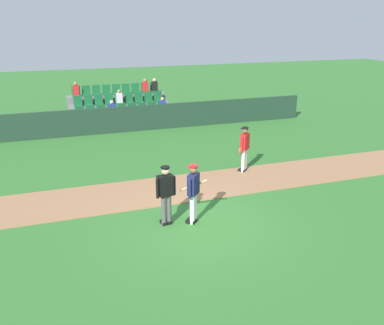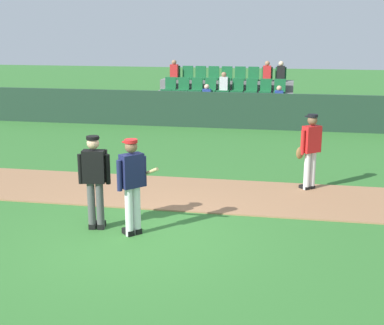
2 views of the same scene
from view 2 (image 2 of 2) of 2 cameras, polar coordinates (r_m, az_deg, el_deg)
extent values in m
plane|color=#33702D|center=(9.72, -6.18, -7.89)|extent=(80.00, 80.00, 0.00)
cube|color=#9E704C|center=(12.14, -2.61, -3.18)|extent=(28.00, 2.43, 0.03)
cube|color=#1E3828|center=(19.80, 2.71, 5.59)|extent=(20.00, 0.16, 1.32)
cube|color=slate|center=(21.72, 3.37, 5.00)|extent=(5.55, 2.95, 0.30)
cube|color=slate|center=(20.83, 3.09, 5.58)|extent=(5.45, 0.85, 0.40)
cube|color=#196033|center=(21.09, -2.91, 6.38)|extent=(0.44, 0.40, 0.08)
cube|color=#196033|center=(21.27, -2.78, 7.12)|extent=(0.44, 0.08, 0.50)
cube|color=#196033|center=(20.97, -1.44, 6.34)|extent=(0.44, 0.40, 0.08)
cube|color=#196033|center=(21.15, -1.32, 7.10)|extent=(0.44, 0.08, 0.50)
cube|color=#196033|center=(20.87, 0.05, 6.31)|extent=(0.44, 0.40, 0.08)
cube|color=#196033|center=(21.05, 0.16, 7.06)|extent=(0.44, 0.08, 0.50)
cube|color=#196033|center=(20.77, 1.55, 6.27)|extent=(0.44, 0.40, 0.08)
cube|color=#196033|center=(20.96, 1.65, 7.03)|extent=(0.44, 0.08, 0.50)
cube|color=#263F99|center=(20.78, 1.58, 7.10)|extent=(0.32, 0.22, 0.52)
sphere|color=beige|center=(20.74, 1.58, 8.06)|extent=(0.20, 0.20, 0.20)
cube|color=#196033|center=(20.70, 3.06, 6.22)|extent=(0.44, 0.40, 0.08)
cube|color=#196033|center=(20.88, 3.15, 6.98)|extent=(0.44, 0.08, 0.50)
cube|color=#196033|center=(20.63, 4.58, 6.17)|extent=(0.44, 0.40, 0.08)
cube|color=#196033|center=(20.82, 4.66, 6.94)|extent=(0.44, 0.08, 0.50)
cube|color=#196033|center=(20.58, 6.12, 6.12)|extent=(0.44, 0.40, 0.08)
cube|color=#196033|center=(20.77, 6.18, 6.88)|extent=(0.44, 0.08, 0.50)
cube|color=#196033|center=(20.55, 7.65, 6.06)|extent=(0.44, 0.40, 0.08)
cube|color=#196033|center=(20.73, 7.71, 6.83)|extent=(0.44, 0.08, 0.50)
cube|color=#196033|center=(20.53, 9.19, 5.99)|extent=(0.44, 0.40, 0.08)
cube|color=#196033|center=(20.72, 9.24, 6.76)|extent=(0.44, 0.08, 0.50)
cube|color=#263F99|center=(20.54, 9.23, 6.84)|extent=(0.32, 0.22, 0.52)
sphere|color=tan|center=(20.50, 9.27, 7.81)|extent=(0.20, 0.20, 0.20)
cube|color=slate|center=(21.61, 3.40, 6.96)|extent=(5.45, 0.85, 0.40)
cube|color=#196033|center=(21.86, -2.41, 7.72)|extent=(0.44, 0.40, 0.08)
cube|color=#196033|center=(22.05, -2.28, 8.43)|extent=(0.44, 0.08, 0.50)
cube|color=#196033|center=(21.75, -0.98, 7.70)|extent=(0.44, 0.40, 0.08)
cube|color=#196033|center=(21.93, -0.87, 8.41)|extent=(0.44, 0.08, 0.50)
cube|color=#196033|center=(21.64, 0.46, 7.67)|extent=(0.44, 0.40, 0.08)
cube|color=#196033|center=(21.83, 0.56, 8.38)|extent=(0.44, 0.08, 0.50)
cube|color=#196033|center=(21.56, 1.91, 7.63)|extent=(0.44, 0.40, 0.08)
cube|color=#196033|center=(21.74, 2.01, 8.35)|extent=(0.44, 0.08, 0.50)
cube|color=#196033|center=(21.48, 3.38, 7.59)|extent=(0.44, 0.40, 0.08)
cube|color=#196033|center=(21.67, 3.46, 8.31)|extent=(0.44, 0.08, 0.50)
cube|color=silver|center=(21.50, 3.40, 8.40)|extent=(0.32, 0.22, 0.52)
sphere|color=#9E7051|center=(21.46, 3.42, 9.33)|extent=(0.20, 0.20, 0.20)
cube|color=#196033|center=(21.42, 4.85, 7.54)|extent=(0.44, 0.40, 0.08)
cube|color=#196033|center=(21.61, 4.92, 8.27)|extent=(0.44, 0.08, 0.50)
cube|color=#196033|center=(21.37, 6.33, 7.49)|extent=(0.44, 0.40, 0.08)
cube|color=#196033|center=(21.56, 6.39, 8.22)|extent=(0.44, 0.08, 0.50)
cube|color=#196033|center=(21.34, 7.81, 7.44)|extent=(0.44, 0.40, 0.08)
cube|color=#196033|center=(21.53, 7.86, 8.17)|extent=(0.44, 0.08, 0.50)
cube|color=#196033|center=(21.32, 9.30, 7.38)|extent=(0.44, 0.40, 0.08)
cube|color=#196033|center=(21.51, 9.34, 8.11)|extent=(0.44, 0.08, 0.50)
cube|color=slate|center=(22.40, 3.69, 8.25)|extent=(5.45, 0.85, 0.40)
cube|color=#196033|center=(22.64, -1.93, 8.97)|extent=(0.44, 0.40, 0.08)
cube|color=#196033|center=(22.84, -1.82, 9.65)|extent=(0.44, 0.08, 0.50)
cube|color=red|center=(22.67, -1.91, 9.74)|extent=(0.32, 0.22, 0.52)
sphere|color=#9E7051|center=(22.64, -1.92, 10.62)|extent=(0.20, 0.20, 0.20)
cube|color=#196033|center=(22.53, -0.55, 8.95)|extent=(0.44, 0.40, 0.08)
cube|color=#196033|center=(22.73, -0.44, 9.63)|extent=(0.44, 0.08, 0.50)
cube|color=#196033|center=(22.44, 0.85, 8.93)|extent=(0.44, 0.40, 0.08)
cube|color=#196033|center=(22.63, 0.94, 9.61)|extent=(0.44, 0.08, 0.50)
cube|color=#196033|center=(22.35, 2.25, 8.90)|extent=(0.44, 0.40, 0.08)
cube|color=#196033|center=(22.54, 2.34, 9.58)|extent=(0.44, 0.08, 0.50)
cube|color=#196033|center=(22.28, 3.67, 8.86)|extent=(0.44, 0.40, 0.08)
cube|color=#196033|center=(22.47, 3.75, 9.55)|extent=(0.44, 0.08, 0.50)
cube|color=#196033|center=(22.22, 5.09, 8.82)|extent=(0.44, 0.40, 0.08)
cube|color=#196033|center=(22.41, 5.16, 9.51)|extent=(0.44, 0.08, 0.50)
cube|color=#196033|center=(22.17, 6.53, 8.77)|extent=(0.44, 0.40, 0.08)
cube|color=#196033|center=(22.37, 6.59, 9.46)|extent=(0.44, 0.08, 0.50)
cube|color=#196033|center=(22.14, 7.96, 8.72)|extent=(0.44, 0.40, 0.08)
cube|color=#196033|center=(22.34, 8.01, 9.41)|extent=(0.44, 0.08, 0.50)
cube|color=red|center=(22.17, 7.99, 9.50)|extent=(0.32, 0.22, 0.52)
sphere|color=#9E7051|center=(22.14, 8.03, 10.41)|extent=(0.20, 0.20, 0.20)
cube|color=#196033|center=(22.12, 9.40, 8.66)|extent=(0.44, 0.40, 0.08)
cube|color=#196033|center=(22.32, 9.44, 9.36)|extent=(0.44, 0.08, 0.50)
cube|color=black|center=(22.15, 9.43, 9.45)|extent=(0.32, 0.22, 0.52)
sphere|color=beige|center=(22.12, 9.47, 10.35)|extent=(0.20, 0.20, 0.20)
cylinder|color=white|center=(9.64, -6.72, -5.24)|extent=(0.14, 0.14, 0.90)
cylinder|color=white|center=(9.72, -5.90, -5.06)|extent=(0.14, 0.14, 0.90)
cube|color=black|center=(9.83, -6.83, -7.34)|extent=(0.27, 0.26, 0.10)
cube|color=black|center=(9.90, -6.02, -7.15)|extent=(0.27, 0.26, 0.10)
cube|color=#191E47|center=(9.46, -6.43, -0.86)|extent=(0.43, 0.44, 0.60)
cylinder|color=#191E47|center=(9.35, -7.74, -1.39)|extent=(0.09, 0.09, 0.55)
cylinder|color=#191E47|center=(9.59, -5.14, -0.92)|extent=(0.09, 0.09, 0.55)
sphere|color=brown|center=(9.35, -6.50, 1.68)|extent=(0.22, 0.22, 0.22)
cylinder|color=#B21919|center=(9.33, -6.52, 2.28)|extent=(0.23, 0.23, 0.06)
cube|color=#B21919|center=(9.42, -6.82, 2.20)|extent=(0.21, 0.21, 0.02)
cylinder|color=tan|center=(9.70, -5.43, -1.36)|extent=(0.74, 0.40, 0.41)
cylinder|color=#4C4C4C|center=(10.06, -10.65, -4.54)|extent=(0.14, 0.14, 0.90)
cylinder|color=#4C4C4C|center=(10.03, -9.76, -4.57)|extent=(0.14, 0.14, 0.90)
cube|color=black|center=(10.25, -10.47, -6.55)|extent=(0.15, 0.27, 0.10)
cube|color=black|center=(10.22, -9.59, -6.58)|extent=(0.15, 0.27, 0.10)
cube|color=black|center=(9.83, -10.40, -0.42)|extent=(0.43, 0.27, 0.60)
cylinder|color=black|center=(9.90, -11.80, -0.68)|extent=(0.09, 0.09, 0.55)
cylinder|color=black|center=(9.79, -8.96, -0.72)|extent=(0.09, 0.09, 0.55)
sphere|color=tan|center=(9.73, -10.51, 2.03)|extent=(0.22, 0.22, 0.22)
cylinder|color=black|center=(9.71, -10.54, 2.61)|extent=(0.23, 0.23, 0.06)
cube|color=black|center=(9.81, -10.40, 2.56)|extent=(0.19, 0.14, 0.02)
cube|color=black|center=(9.95, -10.24, -0.23)|extent=(0.45, 0.14, 0.56)
cylinder|color=silver|center=(12.44, 12.14, -0.96)|extent=(0.14, 0.14, 0.90)
cylinder|color=silver|center=(12.54, 12.69, -0.87)|extent=(0.14, 0.14, 0.90)
cube|color=black|center=(12.59, 11.86, -2.66)|extent=(0.26, 0.28, 0.10)
cube|color=black|center=(12.70, 12.41, -2.55)|extent=(0.26, 0.28, 0.10)
cube|color=red|center=(12.32, 12.60, 2.45)|extent=(0.45, 0.42, 0.60)
cylinder|color=red|center=(12.17, 11.70, 2.11)|extent=(0.09, 0.09, 0.55)
cylinder|color=red|center=(12.50, 13.44, 2.33)|extent=(0.09, 0.09, 0.55)
sphere|color=brown|center=(12.24, 12.71, 4.42)|extent=(0.22, 0.22, 0.22)
cylinder|color=black|center=(12.23, 12.73, 4.88)|extent=(0.23, 0.23, 0.06)
cube|color=black|center=(12.30, 12.42, 4.82)|extent=(0.22, 0.21, 0.02)
ellipsoid|color=brown|center=(12.25, 11.42, 1.00)|extent=(0.23, 0.22, 0.28)
camera|label=1|loc=(6.65, -96.56, 15.63)|focal=38.92mm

